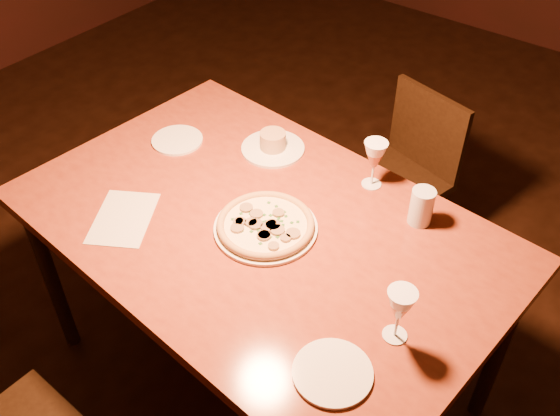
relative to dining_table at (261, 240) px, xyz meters
The scene contains 10 objects.
dining_table is the anchor object (origin of this frame).
chair_far 0.96m from the dining_table, 88.08° to the left, with size 0.45×0.45×0.77m.
pizza_plate 0.09m from the dining_table, 21.26° to the right, with size 0.31×0.31×0.03m.
ramekin_saucer 0.38m from the dining_table, 122.44° to the left, with size 0.22×0.22×0.07m.
wine_glass_far 0.43m from the dining_table, 65.07° to the left, with size 0.07×0.07×0.16m, color #B46A4B, non-canonical shape.
wine_glass_right 0.56m from the dining_table, 12.28° to the right, with size 0.07×0.07×0.16m, color #B46A4B, non-canonical shape.
water_tumbler 0.49m from the dining_table, 38.74° to the left, with size 0.07×0.07×0.12m, color silver.
side_plate_left 0.52m from the dining_table, 163.31° to the left, with size 0.18×0.18×0.01m, color white.
side_plate_near 0.56m from the dining_table, 32.97° to the right, with size 0.19×0.19×0.01m, color white.
menu_card 0.42m from the dining_table, 145.14° to the right, with size 0.17×0.24×0.00m, color beige.
Camera 1 is at (0.75, -0.82, 2.06)m, focal length 40.00 mm.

